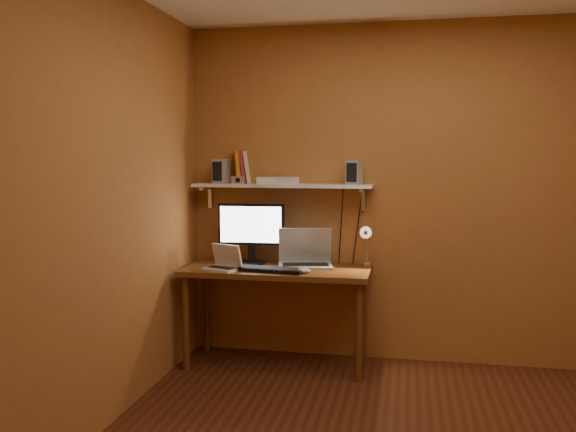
% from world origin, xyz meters
% --- Properties ---
extents(room, '(3.44, 3.24, 2.64)m').
position_xyz_m(room, '(0.00, 0.00, 1.30)').
color(room, '#502614').
rests_on(room, ground).
extents(desk, '(1.40, 0.60, 0.75)m').
position_xyz_m(desk, '(-0.95, 1.28, 0.66)').
color(desk, brown).
rests_on(desk, ground).
extents(wall_shelf, '(1.40, 0.25, 0.21)m').
position_xyz_m(wall_shelf, '(-0.95, 1.47, 1.36)').
color(wall_shelf, white).
rests_on(wall_shelf, room).
extents(monitor, '(0.52, 0.23, 0.47)m').
position_xyz_m(monitor, '(-1.19, 1.42, 1.01)').
color(monitor, black).
rests_on(monitor, desk).
extents(laptop, '(0.45, 0.36, 0.29)m').
position_xyz_m(laptop, '(-0.75, 1.39, 0.83)').
color(laptop, '#979BA0').
rests_on(laptop, desk).
extents(netbook, '(0.30, 0.26, 0.19)m').
position_xyz_m(netbook, '(-1.32, 1.13, 0.80)').
color(netbook, silver).
rests_on(netbook, desk).
extents(keyboard, '(0.51, 0.23, 0.03)m').
position_xyz_m(keyboard, '(-0.96, 1.13, 0.76)').
color(keyboard, black).
rests_on(keyboard, desk).
extents(mouse, '(0.11, 0.08, 0.04)m').
position_xyz_m(mouse, '(-0.72, 1.11, 0.77)').
color(mouse, silver).
rests_on(mouse, desk).
extents(desk_lamp, '(0.09, 0.23, 0.38)m').
position_xyz_m(desk_lamp, '(-0.29, 1.41, 0.96)').
color(desk_lamp, silver).
rests_on(desk_lamp, desk).
extents(speaker_left, '(0.13, 0.13, 0.19)m').
position_xyz_m(speaker_left, '(-1.44, 1.48, 1.47)').
color(speaker_left, '#979BA0').
rests_on(speaker_left, wall_shelf).
extents(speaker_right, '(0.13, 0.13, 0.18)m').
position_xyz_m(speaker_right, '(-0.40, 1.48, 1.47)').
color(speaker_right, '#979BA0').
rests_on(speaker_right, wall_shelf).
extents(books, '(0.18, 0.18, 0.25)m').
position_xyz_m(books, '(-1.28, 1.50, 1.50)').
color(books, orange).
rests_on(books, wall_shelf).
extents(shelf_camera, '(0.10, 0.06, 0.06)m').
position_xyz_m(shelf_camera, '(-1.29, 1.41, 1.40)').
color(shelf_camera, silver).
rests_on(shelf_camera, wall_shelf).
extents(router, '(0.37, 0.29, 0.05)m').
position_xyz_m(router, '(-0.99, 1.46, 1.40)').
color(router, silver).
rests_on(router, wall_shelf).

